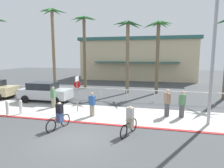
{
  "coord_description": "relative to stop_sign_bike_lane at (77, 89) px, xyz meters",
  "views": [
    {
      "loc": [
        3.72,
        -8.22,
        3.97
      ],
      "look_at": [
        0.43,
        6.0,
        1.84
      ],
      "focal_mm": 30.93,
      "sensor_mm": 36.0,
      "label": 1
    }
  ],
  "objects": [
    {
      "name": "pedestrian_0",
      "position": [
        1.33,
        -0.71,
        -0.94
      ],
      "size": [
        0.47,
        0.41,
        1.61
      ],
      "color": "gray",
      "rests_on": "ground"
    },
    {
      "name": "palm_tree_3",
      "position": [
        2.42,
        7.81,
        3.93
      ],
      "size": [
        3.26,
        3.15,
        7.58
      ],
      "color": "#756047",
      "rests_on": "ground"
    },
    {
      "name": "bollard_2",
      "position": [
        -4.34,
        -1.74,
        -1.16
      ],
      "size": [
        0.2,
        0.2,
        1.0
      ],
      "color": "white",
      "rests_on": "ground"
    },
    {
      "name": "streetlight_curb",
      "position": [
        8.43,
        -0.91,
        2.6
      ],
      "size": [
        0.24,
        2.54,
        7.5
      ],
      "color": "#9EA0A5",
      "rests_on": "ground"
    },
    {
      "name": "cyclist_red_1",
      "position": [
        0.28,
        -3.19,
        -0.98
      ],
      "size": [
        0.54,
        1.77,
        1.5
      ],
      "color": "black",
      "rests_on": "ground"
    },
    {
      "name": "sidewalk_strip",
      "position": [
        1.68,
        -0.04,
        -1.67
      ],
      "size": [
        44.0,
        4.0,
        0.02
      ],
      "primitive_type": "cube",
      "color": "beige",
      "rests_on": "ground"
    },
    {
      "name": "pedestrian_2",
      "position": [
        7.07,
        0.34,
        -0.86
      ],
      "size": [
        0.46,
        0.47,
        1.76
      ],
      "color": "#4C4C51",
      "rests_on": "ground"
    },
    {
      "name": "ground_plane",
      "position": [
        1.68,
        5.76,
        -1.68
      ],
      "size": [
        80.0,
        80.0,
        0.0
      ],
      "primitive_type": "plane",
      "color": "#424447"
    },
    {
      "name": "stop_sign_bike_lane",
      "position": [
        0.0,
        0.0,
        0.0
      ],
      "size": [
        0.52,
        0.56,
        2.56
      ],
      "color": "gray",
      "rests_on": "ground"
    },
    {
      "name": "pedestrian_1",
      "position": [
        -2.27,
        0.66,
        -0.92
      ],
      "size": [
        0.35,
        0.42,
        1.64
      ],
      "color": "gray",
      "rests_on": "ground"
    },
    {
      "name": "bollard_1",
      "position": [
        -3.6,
        -1.37,
        -1.16
      ],
      "size": [
        0.2,
        0.2,
        1.0
      ],
      "color": "white",
      "rests_on": "ground"
    },
    {
      "name": "palm_tree_4",
      "position": [
        5.44,
        8.37,
        4.11
      ],
      "size": [
        3.29,
        3.26,
        7.56
      ],
      "color": "brown",
      "rests_on": "ground"
    },
    {
      "name": "cyclist_black_0",
      "position": [
        4.15,
        -3.1,
        -0.98
      ],
      "size": [
        0.64,
        1.74,
        1.5
      ],
      "color": "black",
      "rests_on": "ground"
    },
    {
      "name": "building_backdrop",
      "position": [
        2.2,
        22.95,
        1.8
      ],
      "size": [
        19.01,
        11.8,
        6.92
      ],
      "color": "beige",
      "rests_on": "ground"
    },
    {
      "name": "palm_tree_2",
      "position": [
        -3.11,
        9.62,
        4.67
      ],
      "size": [
        3.23,
        3.33,
        8.65
      ],
      "color": "brown",
      "rests_on": "ground"
    },
    {
      "name": "pedestrian_3",
      "position": [
        6.15,
        0.35,
        -0.82
      ],
      "size": [
        0.43,
        0.48,
        1.83
      ],
      "color": "#4C4C51",
      "rests_on": "ground"
    },
    {
      "name": "curb_paint",
      "position": [
        1.68,
        -2.04,
        -1.66
      ],
      "size": [
        44.0,
        0.24,
        0.03
      ],
      "primitive_type": "cube",
      "color": "maroon",
      "rests_on": "ground"
    },
    {
      "name": "rail_fence",
      "position": [
        1.68,
        4.26,
        -0.84
      ],
      "size": [
        21.68,
        0.08,
        1.04
      ],
      "color": "white",
      "rests_on": "ground"
    },
    {
      "name": "car_silver_1",
      "position": [
        -4.01,
        2.32,
        -0.81
      ],
      "size": [
        4.4,
        2.02,
        1.69
      ],
      "color": "#B2B7BC",
      "rests_on": "ground"
    },
    {
      "name": "palm_tree_1",
      "position": [
        -6.46,
        8.41,
        5.43
      ],
      "size": [
        3.16,
        3.33,
        9.4
      ],
      "color": "#846B4C",
      "rests_on": "ground"
    }
  ]
}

